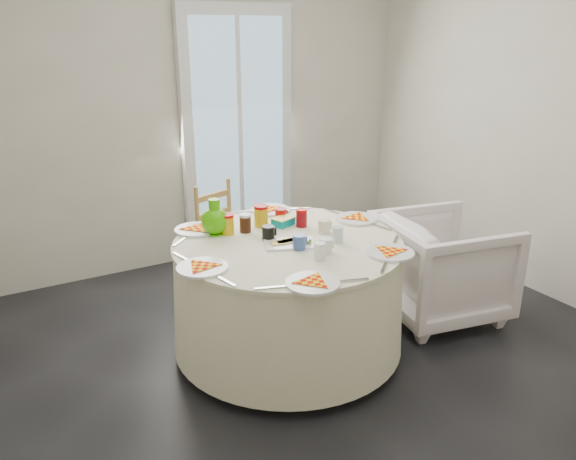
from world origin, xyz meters
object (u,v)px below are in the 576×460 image
wooden_chair (228,231)px  green_pitcher (215,212)px  table (288,296)px  armchair (442,263)px

wooden_chair → green_pitcher: (-0.37, -0.66, 0.40)m
table → green_pitcher: bearing=133.2°
wooden_chair → green_pitcher: 0.85m
armchair → green_pitcher: bearing=83.4°
table → armchair: (1.15, -0.12, 0.02)m
table → green_pitcher: 0.68m
table → armchair: 1.16m
wooden_chair → green_pitcher: bearing=-137.1°
table → armchair: bearing=-6.1°
table → wooden_chair: size_ratio=1.67×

